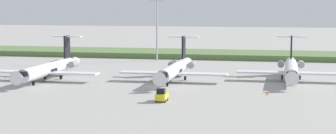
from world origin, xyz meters
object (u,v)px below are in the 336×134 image
Objects in this scene: regional_jet_second at (175,69)px; regional_jet_third at (291,69)px; safety_cone_front_marker at (268,93)px; antenna_mast at (157,23)px; baggage_tug at (162,96)px; regional_jet_nearest at (49,68)px.

regional_jet_second and regional_jet_third have the same top height.
regional_jet_third is at bearing 78.13° from safety_cone_front_marker.
regional_jet_second is 1.00× the size of regional_jet_third.
regional_jet_second is 24.96m from regional_jet_third.
safety_cone_front_marker is at bearing -59.23° from antenna_mast.
regional_jet_second reaches higher than safety_cone_front_marker.
baggage_tug is 20.38m from safety_cone_front_marker.
regional_jet_nearest is at bearing -171.18° from regional_jet_second.
regional_jet_nearest is 47.95m from safety_cone_front_marker.
safety_cone_front_marker is (33.13, -55.64, -10.59)m from antenna_mast.
safety_cone_front_marker is (46.72, -10.55, -2.26)m from regional_jet_nearest.
regional_jet_second is 25.52m from baggage_tug.
regional_jet_nearest is at bearing 167.27° from safety_cone_front_marker.
regional_jet_third is 38.01m from baggage_tug.
regional_jet_second is 9.69× the size of baggage_tug.
regional_jet_third is 1.18× the size of antenna_mast.
safety_cone_front_marker is (17.37, 10.64, -0.73)m from baggage_tug.
regional_jet_second is 56.36× the size of safety_cone_front_marker.
regional_jet_third is 21.11m from safety_cone_front_marker.
regional_jet_second is (26.77, 4.15, 0.00)m from regional_jet_nearest.
regional_jet_nearest reaches higher than baggage_tug.
regional_jet_second is 43.80m from antenna_mast.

